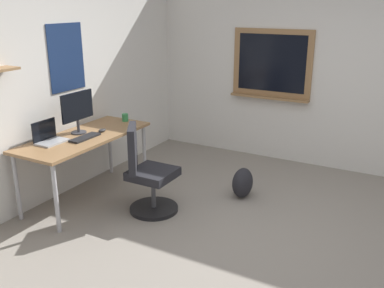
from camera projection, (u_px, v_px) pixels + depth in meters
ground_plane at (253, 248)px, 3.94m from camera, size 5.20×5.20×0.00m
wall_back at (45, 83)px, 4.65m from camera, size 5.00×0.30×2.60m
wall_right at (325, 70)px, 5.57m from camera, size 0.22×5.00×2.60m
desk at (85, 141)px, 4.74m from camera, size 1.58×0.66×0.75m
office_chair at (147, 175)px, 4.52m from camera, size 0.56×0.57×0.95m
laptop at (49, 137)px, 4.48m from camera, size 0.31×0.21×0.23m
monitor_primary at (77, 110)px, 4.72m from camera, size 0.46×0.17×0.46m
keyboard at (85, 138)px, 4.61m from camera, size 0.37×0.13×0.02m
computer_mouse at (102, 130)px, 4.84m from camera, size 0.10×0.06×0.03m
coffee_mug at (125, 118)px, 5.26m from camera, size 0.08×0.08×0.09m
backpack at (243, 183)px, 4.93m from camera, size 0.32×0.22×0.35m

